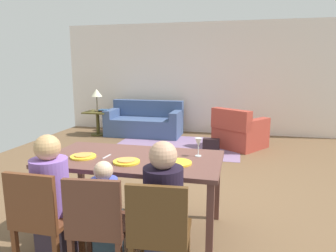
% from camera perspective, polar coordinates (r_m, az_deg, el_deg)
% --- Properties ---
extents(ground_plane, '(7.17, 6.24, 0.02)m').
position_cam_1_polar(ground_plane, '(4.84, 2.01, -8.90)').
color(ground_plane, brown).
extents(back_wall, '(7.17, 0.10, 2.70)m').
position_cam_1_polar(back_wall, '(7.69, 6.73, 8.78)').
color(back_wall, silver).
rests_on(back_wall, ground_plane).
extents(dining_table, '(1.73, 0.91, 0.76)m').
position_cam_1_polar(dining_table, '(3.07, -6.52, -7.13)').
color(dining_table, brown).
rests_on(dining_table, ground_plane).
extents(plate_near_man, '(0.25, 0.25, 0.02)m').
position_cam_1_polar(plate_near_man, '(3.13, -15.57, -5.51)').
color(plate_near_man, yellow).
rests_on(plate_near_man, dining_table).
extents(pizza_near_man, '(0.17, 0.17, 0.01)m').
position_cam_1_polar(pizza_near_man, '(3.12, -15.58, -5.25)').
color(pizza_near_man, gold).
rests_on(pizza_near_man, plate_near_man).
extents(plate_near_child, '(0.25, 0.25, 0.02)m').
position_cam_1_polar(plate_near_child, '(2.88, -7.76, -6.62)').
color(plate_near_child, yellow).
rests_on(plate_near_child, dining_table).
extents(pizza_near_child, '(0.17, 0.17, 0.01)m').
position_cam_1_polar(pizza_near_child, '(2.87, -7.77, -6.34)').
color(pizza_near_child, '#E09345').
rests_on(pizza_near_child, plate_near_child).
extents(plate_near_woman, '(0.25, 0.25, 0.02)m').
position_cam_1_polar(plate_near_woman, '(2.83, 1.93, -6.87)').
color(plate_near_woman, yellow).
rests_on(plate_near_woman, dining_table).
extents(wine_glass, '(0.07, 0.07, 0.19)m').
position_cam_1_polar(wine_glass, '(3.04, 5.71, -3.23)').
color(wine_glass, silver).
rests_on(wine_glass, dining_table).
extents(fork, '(0.03, 0.15, 0.01)m').
position_cam_1_polar(fork, '(3.09, -11.41, -5.62)').
color(fork, silver).
rests_on(fork, dining_table).
extents(knife, '(0.04, 0.17, 0.01)m').
position_cam_1_polar(knife, '(3.09, -3.19, -5.44)').
color(knife, silver).
rests_on(knife, dining_table).
extents(dining_chair_man, '(0.42, 0.42, 0.87)m').
position_cam_1_polar(dining_chair_man, '(2.68, -22.59, -15.16)').
color(dining_chair_man, brown).
rests_on(dining_chair_man, ground_plane).
extents(person_man, '(0.30, 0.40, 1.11)m').
position_cam_1_polar(person_man, '(2.80, -20.48, -13.37)').
color(person_man, '#3C3243').
rests_on(person_man, ground_plane).
extents(dining_chair_child, '(0.47, 0.47, 0.87)m').
position_cam_1_polar(dining_chair_child, '(2.45, -12.88, -17.15)').
color(dining_chair_child, brown).
rests_on(dining_chair_child, ground_plane).
extents(person_child, '(0.22, 0.30, 0.92)m').
position_cam_1_polar(person_child, '(2.62, -11.40, -16.63)').
color(person_child, '#2D4353').
rests_on(person_child, ground_plane).
extents(dining_chair_woman, '(0.45, 0.45, 0.87)m').
position_cam_1_polar(dining_chair_woman, '(2.30, -1.62, -18.85)').
color(dining_chair_woman, '#543518').
rests_on(dining_chair_woman, ground_plane).
extents(person_woman, '(0.30, 0.41, 1.11)m').
position_cam_1_polar(person_woman, '(2.44, -0.75, -16.40)').
color(person_woman, '#333656').
rests_on(person_woman, ground_plane).
extents(area_rug, '(2.60, 1.80, 0.01)m').
position_cam_1_polar(area_rug, '(6.45, 1.72, -3.67)').
color(area_rug, gray).
rests_on(area_rug, ground_plane).
extents(couch, '(1.78, 0.86, 0.82)m').
position_cam_1_polar(couch, '(7.44, -4.36, 0.63)').
color(couch, '#3E537E').
rests_on(couch, ground_plane).
extents(armchair, '(1.19, 1.19, 0.82)m').
position_cam_1_polar(armchair, '(6.41, 13.11, -1.16)').
color(armchair, '#A23B2E').
rests_on(armchair, ground_plane).
extents(side_table, '(0.56, 0.56, 0.58)m').
position_cam_1_polar(side_table, '(7.60, -13.00, 1.17)').
color(side_table, '#4C461D').
rests_on(side_table, ground_plane).
extents(table_lamp, '(0.26, 0.26, 0.54)m').
position_cam_1_polar(table_lamp, '(7.53, -13.21, 5.92)').
color(table_lamp, '#4C412C').
rests_on(table_lamp, side_table).
extents(book_lower, '(0.22, 0.16, 0.03)m').
position_cam_1_polar(book_lower, '(7.52, -11.59, 2.79)').
color(book_lower, maroon).
rests_on(book_lower, side_table).
extents(book_upper, '(0.22, 0.16, 0.03)m').
position_cam_1_polar(book_upper, '(7.48, -11.88, 2.96)').
color(book_upper, '#315481').
rests_on(book_upper, book_lower).
extents(handbag, '(0.32, 0.16, 0.26)m').
position_cam_1_polar(handbag, '(6.03, 8.07, -3.58)').
color(handbag, black).
rests_on(handbag, ground_plane).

